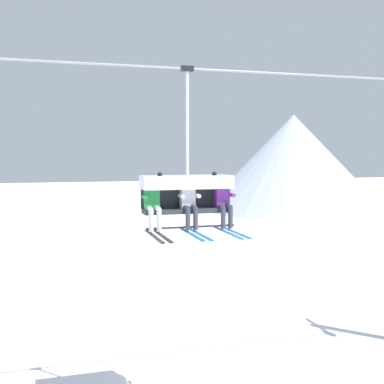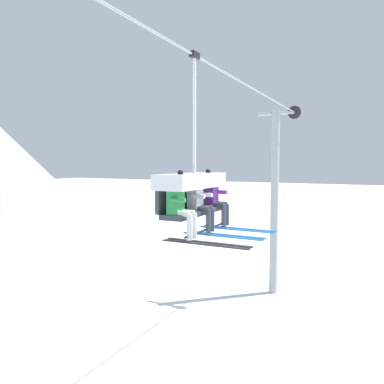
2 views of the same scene
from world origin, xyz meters
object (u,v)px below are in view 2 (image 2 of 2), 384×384
Objects in this scene: lift_tower_far at (275,198)px; skier_purple at (216,198)px; skier_green at (181,205)px; chairlift_chair at (191,186)px; skier_white at (201,202)px.

skier_purple is at bearing -174.06° from lift_tower_far.
lift_tower_far is 10.60m from skier_green.
lift_tower_far is at bearing 5.01° from skier_green.
chairlift_chair is 2.12× the size of skier_green.
lift_tower_far is at bearing 5.94° from skier_purple.
skier_green is 0.83m from skier_white.
skier_green is at bearing -165.48° from chairlift_chair.
skier_green is 1.00× the size of skier_purple.
skier_green reaches higher than skier_white.
chairlift_chair is at bearing -175.82° from lift_tower_far.
skier_white is 0.83m from skier_purple.
skier_white is at bearing -174.53° from lift_tower_far.
skier_purple is at bearing -14.52° from chairlift_chair.
chairlift_chair is 0.90m from skier_green.
skier_green and skier_purple have the same top height.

